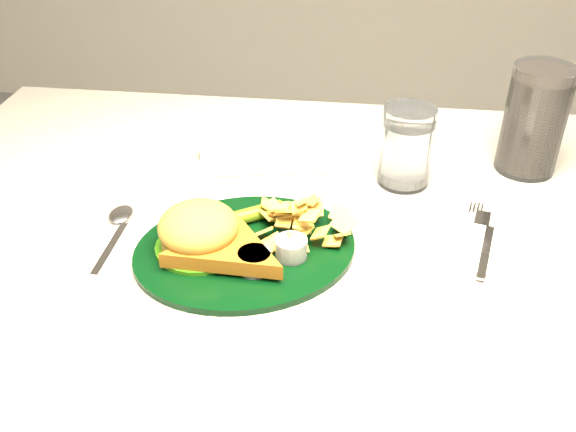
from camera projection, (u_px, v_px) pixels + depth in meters
The scene contains 8 objects.
table at pixel (315, 421), 1.03m from camera, with size 1.20×0.80×0.75m, color #9F9B90, non-canonical shape.
dinner_plate at pixel (245, 232), 0.77m from camera, with size 0.27×0.23×0.06m, color black, non-canonical shape.
water_glass at pixel (406, 147), 0.89m from camera, with size 0.07×0.07×0.11m, color white.
cola_glass at pixel (534, 120), 0.91m from camera, with size 0.09×0.09×0.16m, color black.
fork_napkin at pixel (485, 248), 0.78m from camera, with size 0.11×0.14×0.01m, color silver, non-canonical shape.
spoon at pixel (110, 247), 0.79m from camera, with size 0.04×0.15×0.01m, color white, non-canonical shape.
ramekin at pixel (214, 151), 0.97m from camera, with size 0.04×0.04×0.03m, color white.
wrapped_straw at pixel (268, 173), 0.94m from camera, with size 0.21×0.07×0.01m, color white, non-canonical shape.
Camera 1 is at (0.04, -0.67, 1.23)m, focal length 40.00 mm.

